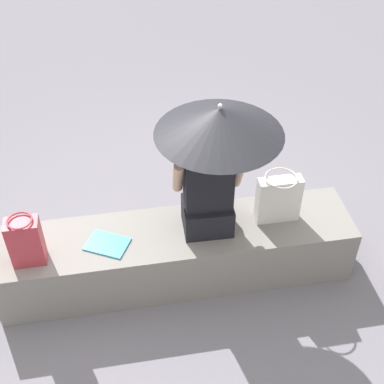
{
  "coord_description": "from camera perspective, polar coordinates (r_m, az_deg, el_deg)",
  "views": [
    {
      "loc": [
        0.34,
        2.64,
        3.15
      ],
      "look_at": [
        -0.11,
        -0.01,
        0.81
      ],
      "focal_mm": 49.98,
      "sensor_mm": 36.0,
      "label": 1
    }
  ],
  "objects": [
    {
      "name": "stone_bench",
      "position": [
        3.96,
        -1.57,
        -6.55
      ],
      "size": [
        2.55,
        0.55,
        0.46
      ],
      "primitive_type": "cube",
      "color": "gray",
      "rests_on": "ground"
    },
    {
      "name": "magazine",
      "position": [
        3.74,
        -9.03,
        -5.51
      ],
      "size": [
        0.34,
        0.31,
        0.01
      ],
      "primitive_type": "cube",
      "rotation": [
        0.0,
        0.0,
        -0.49
      ],
      "color": "#339ED1",
      "rests_on": "stone_bench"
    },
    {
      "name": "parasol",
      "position": [
        3.27,
        2.95,
        7.57
      ],
      "size": [
        0.81,
        0.81,
        1.01
      ],
      "color": "#B7B7BC",
      "rests_on": "stone_bench"
    },
    {
      "name": "tote_bag_canvas",
      "position": [
        3.63,
        -17.34,
        -5.04
      ],
      "size": [
        0.22,
        0.16,
        0.38
      ],
      "color": "#B2333D",
      "rests_on": "stone_bench"
    },
    {
      "name": "ground_plane",
      "position": [
        4.13,
        -1.52,
        -8.69
      ],
      "size": [
        14.0,
        14.0,
        0.0
      ],
      "primitive_type": "plane",
      "color": "slate"
    },
    {
      "name": "handbag_black",
      "position": [
        3.81,
        9.21,
        -0.67
      ],
      "size": [
        0.31,
        0.23,
        0.38
      ],
      "color": "silver",
      "rests_on": "stone_bench"
    },
    {
      "name": "person_seated",
      "position": [
        3.56,
        1.74,
        0.71
      ],
      "size": [
        0.48,
        0.29,
        0.9
      ],
      "color": "black",
      "rests_on": "stone_bench"
    }
  ]
}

